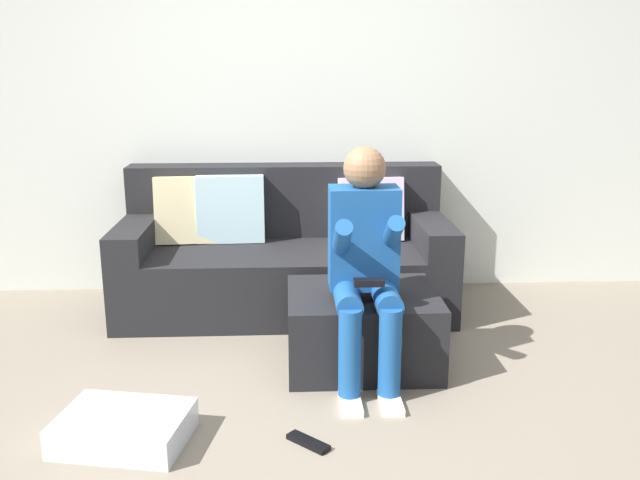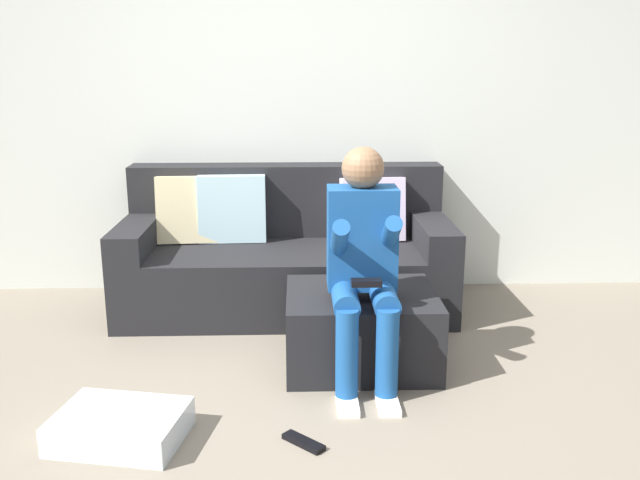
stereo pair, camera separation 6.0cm
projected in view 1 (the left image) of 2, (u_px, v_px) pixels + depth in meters
ground_plane at (303, 438)px, 2.86m from camera, size 7.45×7.45×0.00m
wall_back at (294, 90)px, 4.53m from camera, size 5.73×0.10×2.70m
couch_sectional at (284, 255)px, 4.37m from camera, size 2.04×0.89×0.88m
ottoman at (362, 328)px, 3.54m from camera, size 0.77×0.64×0.39m
person_seated at (365, 256)px, 3.27m from camera, size 0.34×0.61×1.14m
storage_bin at (124, 428)px, 2.82m from camera, size 0.58×0.47×0.13m
remote_near_ottoman at (308, 442)px, 2.81m from camera, size 0.18×0.18×0.02m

